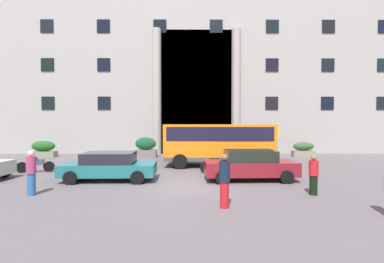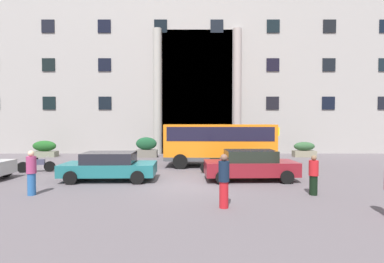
{
  "view_description": "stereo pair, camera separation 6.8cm",
  "coord_description": "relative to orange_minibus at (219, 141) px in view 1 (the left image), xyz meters",
  "views": [
    {
      "loc": [
        0.22,
        -12.92,
        2.82
      ],
      "look_at": [
        0.31,
        4.14,
        2.28
      ],
      "focal_mm": 26.88,
      "sensor_mm": 36.0,
      "label": 1
    },
    {
      "loc": [
        0.29,
        -12.92,
        2.82
      ],
      "look_at": [
        0.31,
        4.14,
        2.28
      ],
      "focal_mm": 26.88,
      "sensor_mm": 36.0,
      "label": 2
    }
  ],
  "objects": [
    {
      "name": "office_building_facade",
      "position": [
        -2.05,
        11.98,
        8.75
      ],
      "size": [
        44.0,
        9.63,
        20.75
      ],
      "color": "#9B9693",
      "rests_on": "ground_plane"
    },
    {
      "name": "parked_sedan_far",
      "position": [
        1.08,
        -4.49,
        -0.87
      ],
      "size": [
        4.46,
        2.09,
        1.47
      ],
      "rotation": [
        0.0,
        0.0,
        0.04
      ],
      "color": "maroon",
      "rests_on": "ground_plane"
    },
    {
      "name": "pedestrian_child_trailing",
      "position": [
        -7.98,
        -7.37,
        -0.74
      ],
      "size": [
        0.36,
        0.36,
        1.74
      ],
      "rotation": [
        0.0,
        0.0,
        4.33
      ],
      "color": "#245593",
      "rests_on": "ground_plane"
    },
    {
      "name": "parked_coupe_end",
      "position": [
        -5.78,
        -4.49,
        -0.91
      ],
      "size": [
        4.49,
        2.17,
        1.37
      ],
      "rotation": [
        0.0,
        0.0,
        0.02
      ],
      "color": "#1D6367",
      "rests_on": "ground_plane"
    },
    {
      "name": "hedge_planter_far_east",
      "position": [
        -13.88,
        5.1,
        -0.97
      ],
      "size": [
        2.0,
        0.85,
        1.33
      ],
      "color": "slate",
      "rests_on": "ground_plane"
    },
    {
      "name": "motorcycle_far_end",
      "position": [
        -0.34,
        -2.42,
        -1.16
      ],
      "size": [
        2.0,
        0.55,
        0.89
      ],
      "rotation": [
        0.0,
        0.0,
        0.06
      ],
      "color": "black",
      "rests_on": "ground_plane"
    },
    {
      "name": "hedge_planter_far_west",
      "position": [
        -5.46,
        4.79,
        -0.83
      ],
      "size": [
        1.75,
        0.72,
        1.62
      ],
      "color": "#68645B",
      "rests_on": "ground_plane"
    },
    {
      "name": "pedestrian_man_crossing",
      "position": [
        -0.7,
        -9.02,
        -0.71
      ],
      "size": [
        0.36,
        0.36,
        1.78
      ],
      "rotation": [
        0.0,
        0.0,
        2.09
      ],
      "color": "#AF181F",
      "rests_on": "ground_plane"
    },
    {
      "name": "motorcycle_near_kerb",
      "position": [
        -10.64,
        -2.22,
        -1.16
      ],
      "size": [
        1.99,
        0.67,
        0.89
      ],
      "rotation": [
        0.0,
        0.0,
        0.22
      ],
      "color": "black",
      "rests_on": "ground_plane"
    },
    {
      "name": "bus_stop_sign",
      "position": [
        4.2,
        1.83,
        -0.07
      ],
      "size": [
        0.44,
        0.08,
        2.48
      ],
      "color": "#939112",
      "rests_on": "ground_plane"
    },
    {
      "name": "orange_minibus",
      "position": [
        0.0,
        0.0,
        0.0
      ],
      "size": [
        7.0,
        2.83,
        2.69
      ],
      "rotation": [
        0.0,
        0.0,
        -0.04
      ],
      "color": "orange",
      "rests_on": "ground_plane"
    },
    {
      "name": "pedestrian_woman_with_bag",
      "position": [
        2.97,
        -7.34,
        -0.84
      ],
      "size": [
        0.36,
        0.36,
        1.55
      ],
      "rotation": [
        0.0,
        0.0,
        1.46
      ],
      "color": "black",
      "rests_on": "ground_plane"
    },
    {
      "name": "hedge_planter_west",
      "position": [
        3.68,
        4.97,
        -0.94
      ],
      "size": [
        1.49,
        0.74,
        1.4
      ],
      "color": "slate",
      "rests_on": "ground_plane"
    },
    {
      "name": "ground_plane",
      "position": [
        -2.05,
        -5.5,
        -1.67
      ],
      "size": [
        80.0,
        64.0,
        0.12
      ],
      "primitive_type": "cube",
      "color": "#564F54"
    },
    {
      "name": "hedge_planter_east",
      "position": [
        7.46,
        5.07,
        -1.02
      ],
      "size": [
        1.78,
        0.81,
        1.23
      ],
      "color": "gray",
      "rests_on": "ground_plane"
    },
    {
      "name": "hedge_planter_entrance_right",
      "position": [
        -1.01,
        4.85,
        -0.88
      ],
      "size": [
        1.96,
        0.93,
        1.52
      ],
      "color": "slate",
      "rests_on": "ground_plane"
    }
  ]
}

